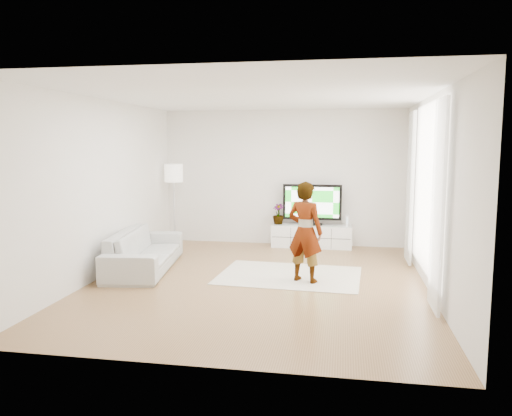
% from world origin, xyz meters
% --- Properties ---
extents(floor, '(6.00, 6.00, 0.00)m').
position_xyz_m(floor, '(0.00, 0.00, 0.00)').
color(floor, olive).
rests_on(floor, ground).
extents(ceiling, '(6.00, 6.00, 0.00)m').
position_xyz_m(ceiling, '(0.00, 0.00, 2.80)').
color(ceiling, white).
rests_on(ceiling, wall_back).
extents(wall_left, '(0.02, 6.00, 2.80)m').
position_xyz_m(wall_left, '(-2.50, 0.00, 1.40)').
color(wall_left, silver).
rests_on(wall_left, floor).
extents(wall_right, '(0.02, 6.00, 2.80)m').
position_xyz_m(wall_right, '(2.50, 0.00, 1.40)').
color(wall_right, silver).
rests_on(wall_right, floor).
extents(wall_back, '(5.00, 0.02, 2.80)m').
position_xyz_m(wall_back, '(0.00, 3.00, 1.40)').
color(wall_back, silver).
rests_on(wall_back, floor).
extents(wall_front, '(5.00, 0.02, 2.80)m').
position_xyz_m(wall_front, '(0.00, -3.00, 1.40)').
color(wall_front, silver).
rests_on(wall_front, floor).
extents(window, '(0.01, 2.60, 2.50)m').
position_xyz_m(window, '(2.48, 0.30, 1.45)').
color(window, white).
rests_on(window, wall_right).
extents(curtain_near, '(0.04, 0.70, 2.60)m').
position_xyz_m(curtain_near, '(2.40, -1.00, 1.35)').
color(curtain_near, white).
rests_on(curtain_near, floor).
extents(curtain_far, '(0.04, 0.70, 2.60)m').
position_xyz_m(curtain_far, '(2.40, 1.60, 1.35)').
color(curtain_far, white).
rests_on(curtain_far, floor).
extents(media_console, '(1.62, 0.46, 0.46)m').
position_xyz_m(media_console, '(0.64, 2.76, 0.23)').
color(media_console, white).
rests_on(media_console, floor).
extents(television, '(1.19, 0.23, 0.83)m').
position_xyz_m(television, '(0.64, 2.79, 0.91)').
color(television, black).
rests_on(television, media_console).
extents(game_console, '(0.05, 0.15, 0.21)m').
position_xyz_m(game_console, '(1.35, 2.76, 0.56)').
color(game_console, white).
rests_on(game_console, media_console).
extents(potted_plant, '(0.30, 0.30, 0.42)m').
position_xyz_m(potted_plant, '(-0.05, 2.77, 0.67)').
color(potted_plant, '#3F7238').
rests_on(potted_plant, media_console).
extents(rug, '(2.31, 1.73, 0.01)m').
position_xyz_m(rug, '(0.43, 0.43, 0.01)').
color(rug, beige).
rests_on(rug, floor).
extents(player, '(0.65, 0.55, 1.53)m').
position_xyz_m(player, '(0.70, 0.12, 0.78)').
color(player, '#334772').
rests_on(player, rug).
extents(sofa, '(1.18, 2.34, 0.65)m').
position_xyz_m(sofa, '(-2.02, 0.44, 0.33)').
color(sofa, '#ACACA7').
rests_on(sofa, floor).
extents(floor_lamp, '(0.38, 0.38, 1.69)m').
position_xyz_m(floor_lamp, '(-2.20, 2.50, 1.43)').
color(floor_lamp, silver).
rests_on(floor_lamp, floor).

